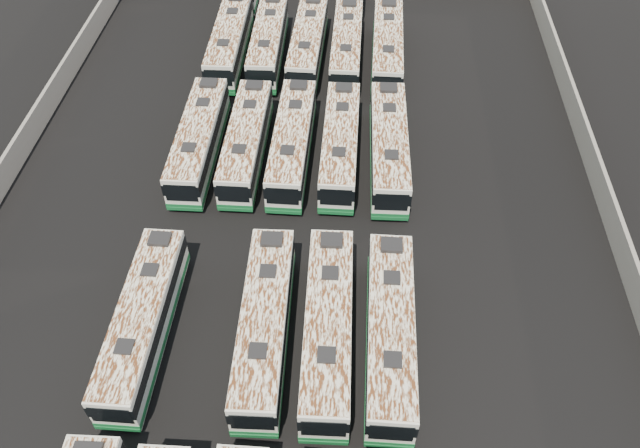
{
  "coord_description": "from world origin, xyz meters",
  "views": [
    {
      "loc": [
        3.8,
        -29.14,
        33.0
      ],
      "look_at": [
        1.83,
        -0.17,
        1.6
      ],
      "focal_mm": 35.0,
      "sensor_mm": 36.0,
      "label": 1
    }
  ],
  "objects_px": {
    "bus_midfront_center": "(265,324)",
    "bus_midfront_far_right": "(390,332)",
    "bus_midback_far_left": "(199,140)",
    "bus_midfront_right": "(328,327)",
    "bus_midback_center": "(292,142)",
    "bus_midback_left": "(246,141)",
    "bus_back_center": "(308,44)",
    "bus_midback_right": "(340,144)",
    "bus_midback_far_right": "(389,146)",
    "bus_back_far_right": "(387,48)",
    "bus_back_far_left": "(235,23)",
    "bus_back_right": "(348,28)",
    "bus_back_left": "(268,42)",
    "bus_midfront_far_left": "(143,321)"
  },
  "relations": [
    {
      "from": "bus_midfront_right",
      "to": "bus_midback_center",
      "type": "xyz_separation_m",
      "value": [
        -3.79,
        16.77,
        -0.04
      ]
    },
    {
      "from": "bus_midback_far_left",
      "to": "bus_back_far_right",
      "type": "xyz_separation_m",
      "value": [
        14.74,
        14.28,
        0.01
      ]
    },
    {
      "from": "bus_midfront_center",
      "to": "bus_midback_far_right",
      "type": "bearing_deg",
      "value": 64.57
    },
    {
      "from": "bus_midfront_center",
      "to": "bus_back_center",
      "type": "xyz_separation_m",
      "value": [
        0.05,
        31.01,
        0.01
      ]
    },
    {
      "from": "bus_midfront_center",
      "to": "bus_midfront_far_right",
      "type": "height_order",
      "value": "bus_midfront_far_right"
    },
    {
      "from": "bus_midback_far_right",
      "to": "bus_midfront_far_left",
      "type": "bearing_deg",
      "value": -132.04
    },
    {
      "from": "bus_midback_far_right",
      "to": "bus_midfront_far_right",
      "type": "bearing_deg",
      "value": -91.29
    },
    {
      "from": "bus_midfront_center",
      "to": "bus_midback_far_right",
      "type": "xyz_separation_m",
      "value": [
        7.46,
        16.76,
        0.03
      ]
    },
    {
      "from": "bus_midback_center",
      "to": "bus_midback_far_right",
      "type": "distance_m",
      "value": 7.48
    },
    {
      "from": "bus_midfront_right",
      "to": "bus_midback_far_left",
      "type": "height_order",
      "value": "bus_midfront_right"
    },
    {
      "from": "bus_midfront_right",
      "to": "bus_back_far_left",
      "type": "relative_size",
      "value": 0.65
    },
    {
      "from": "bus_midback_left",
      "to": "bus_back_far_right",
      "type": "height_order",
      "value": "bus_back_far_right"
    },
    {
      "from": "bus_midfront_center",
      "to": "bus_back_right",
      "type": "height_order",
      "value": "bus_midfront_center"
    },
    {
      "from": "bus_midfront_center",
      "to": "bus_midback_far_left",
      "type": "distance_m",
      "value": 18.14
    },
    {
      "from": "bus_midback_right",
      "to": "bus_back_right",
      "type": "xyz_separation_m",
      "value": [
        -0.04,
        17.36,
        -0.02
      ]
    },
    {
      "from": "bus_midback_right",
      "to": "bus_back_far_left",
      "type": "xyz_separation_m",
      "value": [
        -11.06,
        17.48,
        0.05
      ]
    },
    {
      "from": "bus_midfront_far_right",
      "to": "bus_midback_far_left",
      "type": "height_order",
      "value": "bus_midfront_far_right"
    },
    {
      "from": "bus_midfront_far_right",
      "to": "bus_back_right",
      "type": "height_order",
      "value": "bus_midfront_far_right"
    },
    {
      "from": "bus_back_far_left",
      "to": "bus_back_right",
      "type": "height_order",
      "value": "bus_back_far_left"
    },
    {
      "from": "bus_midfront_center",
      "to": "bus_midfront_right",
      "type": "relative_size",
      "value": 0.98
    },
    {
      "from": "bus_back_left",
      "to": "bus_midback_right",
      "type": "bearing_deg",
      "value": -63.5
    },
    {
      "from": "bus_midback_far_right",
      "to": "bus_midback_far_left",
      "type": "bearing_deg",
      "value": 179.49
    },
    {
      "from": "bus_midfront_far_left",
      "to": "bus_back_right",
      "type": "xyz_separation_m",
      "value": [
        10.96,
        34.47,
        -0.0
      ]
    },
    {
      "from": "bus_midfront_center",
      "to": "bus_back_far_right",
      "type": "bearing_deg",
      "value": 75.03
    },
    {
      "from": "bus_midback_center",
      "to": "bus_midback_right",
      "type": "bearing_deg",
      "value": 1.83
    },
    {
      "from": "bus_back_far_right",
      "to": "bus_back_left",
      "type": "bearing_deg",
      "value": 179.81
    },
    {
      "from": "bus_midback_center",
      "to": "bus_midfront_center",
      "type": "bearing_deg",
      "value": -89.35
    },
    {
      "from": "bus_midback_far_right",
      "to": "bus_back_far_left",
      "type": "relative_size",
      "value": 0.65
    },
    {
      "from": "bus_midfront_far_right",
      "to": "bus_midback_right",
      "type": "relative_size",
      "value": 1.02
    },
    {
      "from": "bus_midback_left",
      "to": "bus_midback_center",
      "type": "height_order",
      "value": "bus_midback_center"
    },
    {
      "from": "bus_midfront_right",
      "to": "bus_back_far_left",
      "type": "bearing_deg",
      "value": 106.72
    },
    {
      "from": "bus_midback_center",
      "to": "bus_midfront_right",
      "type": "bearing_deg",
      "value": -76.69
    },
    {
      "from": "bus_back_far_right",
      "to": "bus_midfront_right",
      "type": "bearing_deg",
      "value": -96.0
    },
    {
      "from": "bus_midback_left",
      "to": "bus_back_far_left",
      "type": "xyz_separation_m",
      "value": [
        -3.74,
        17.64,
        0.05
      ]
    },
    {
      "from": "bus_midfront_right",
      "to": "bus_midback_far_right",
      "type": "xyz_separation_m",
      "value": [
        3.69,
        16.76,
        -0.01
      ]
    },
    {
      "from": "bus_midback_right",
      "to": "bus_back_right",
      "type": "distance_m",
      "value": 17.36
    },
    {
      "from": "bus_midback_center",
      "to": "bus_midback_far_right",
      "type": "bearing_deg",
      "value": 0.45
    },
    {
      "from": "bus_midback_right",
      "to": "bus_midfront_far_right",
      "type": "bearing_deg",
      "value": -77.42
    },
    {
      "from": "bus_midfront_far_right",
      "to": "bus_midback_right",
      "type": "distance_m",
      "value": 17.31
    },
    {
      "from": "bus_midfront_right",
      "to": "bus_midback_center",
      "type": "bearing_deg",
      "value": 101.5
    },
    {
      "from": "bus_midfront_far_right",
      "to": "bus_midback_center",
      "type": "height_order",
      "value": "bus_midfront_far_right"
    },
    {
      "from": "bus_midback_center",
      "to": "bus_back_far_left",
      "type": "xyz_separation_m",
      "value": [
        -7.32,
        17.56,
        0.02
      ]
    },
    {
      "from": "bus_midback_far_right",
      "to": "bus_back_center",
      "type": "xyz_separation_m",
      "value": [
        -7.42,
        14.25,
        -0.02
      ]
    },
    {
      "from": "bus_midback_right",
      "to": "bus_midback_far_right",
      "type": "height_order",
      "value": "bus_midback_far_right"
    },
    {
      "from": "bus_midback_far_left",
      "to": "bus_back_center",
      "type": "relative_size",
      "value": 0.99
    },
    {
      "from": "bus_midfront_far_left",
      "to": "bus_back_left",
      "type": "relative_size",
      "value": 0.98
    },
    {
      "from": "bus_midfront_center",
      "to": "bus_midfront_far_right",
      "type": "distance_m",
      "value": 7.42
    },
    {
      "from": "bus_midback_left",
      "to": "bus_midfront_right",
      "type": "bearing_deg",
      "value": -66.14
    },
    {
      "from": "bus_midfront_right",
      "to": "bus_midback_left",
      "type": "height_order",
      "value": "bus_midfront_right"
    },
    {
      "from": "bus_midfront_right",
      "to": "bus_midfront_far_right",
      "type": "distance_m",
      "value": 3.65
    }
  ]
}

